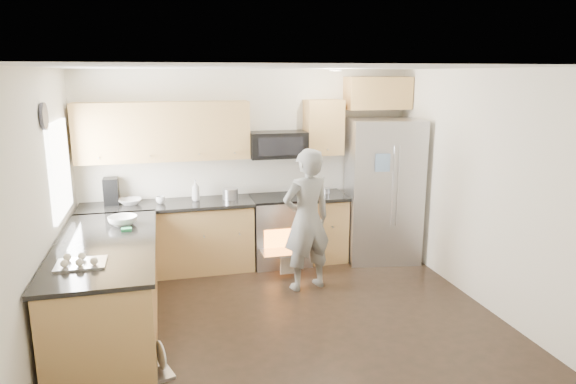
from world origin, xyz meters
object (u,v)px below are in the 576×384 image
object	(u,v)px
stove_range	(280,215)
dish_rack	(143,369)
person	(307,220)
refrigerator	(383,190)

from	to	relation	value
stove_range	dish_rack	xyz separation A→B (m)	(-1.77, -2.41, -0.60)
dish_rack	stove_range	bearing A→B (deg)	53.70
stove_range	dish_rack	bearing A→B (deg)	-126.30
person	dish_rack	bearing A→B (deg)	24.55
stove_range	dish_rack	distance (m)	3.05
person	dish_rack	xyz separation A→B (m)	(-1.88, -1.48, -0.78)
refrigerator	stove_range	bearing A→B (deg)	-177.04
stove_range	person	bearing A→B (deg)	-82.97
refrigerator	dish_rack	size ratio (longest dim) A/B	3.58
stove_range	refrigerator	size ratio (longest dim) A/B	0.92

